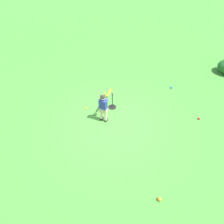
% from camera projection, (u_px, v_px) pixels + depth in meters
% --- Properties ---
extents(ground_plane, '(40.00, 40.00, 0.00)m').
position_uv_depth(ground_plane, '(113.00, 124.00, 7.34)').
color(ground_plane, '#479338').
extents(child_batter, '(0.78, 0.32, 1.08)m').
position_uv_depth(child_batter, '(104.00, 105.00, 7.09)').
color(child_batter, '#232328').
rests_on(child_batter, ground).
extents(play_ball_behind_batter, '(0.10, 0.10, 0.10)m').
position_uv_depth(play_ball_behind_batter, '(160.00, 199.00, 5.34)').
color(play_ball_behind_batter, orange).
rests_on(play_ball_behind_batter, ground).
extents(play_ball_by_bucket, '(0.08, 0.08, 0.08)m').
position_uv_depth(play_ball_by_bucket, '(199.00, 118.00, 7.51)').
color(play_ball_by_bucket, red).
rests_on(play_ball_by_bucket, ground).
extents(play_ball_near_batter, '(0.08, 0.08, 0.08)m').
position_uv_depth(play_ball_near_batter, '(171.00, 87.00, 8.88)').
color(play_ball_near_batter, blue).
rests_on(play_ball_near_batter, ground).
extents(play_ball_far_right, '(0.07, 0.07, 0.07)m').
position_uv_depth(play_ball_far_right, '(86.00, 108.00, 7.92)').
color(play_ball_far_right, yellow).
rests_on(play_ball_far_right, ground).
extents(play_ball_midfield, '(0.08, 0.08, 0.08)m').
position_uv_depth(play_ball_midfield, '(105.00, 94.00, 8.56)').
color(play_ball_midfield, yellow).
rests_on(play_ball_midfield, ground).
extents(batting_tee, '(0.28, 0.28, 0.62)m').
position_uv_depth(batting_tee, '(112.00, 105.00, 7.94)').
color(batting_tee, black).
rests_on(batting_tee, ground).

